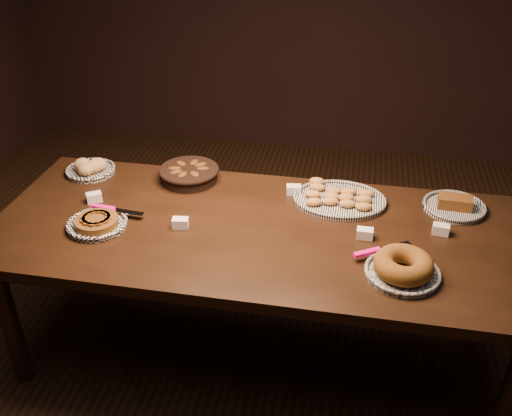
% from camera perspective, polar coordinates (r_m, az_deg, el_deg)
% --- Properties ---
extents(ground, '(5.00, 5.00, 0.00)m').
position_cam_1_polar(ground, '(3.00, 0.28, -14.05)').
color(ground, black).
rests_on(ground, ground).
extents(buffet_table, '(2.40, 1.00, 0.75)m').
position_cam_1_polar(buffet_table, '(2.57, 0.32, -3.36)').
color(buffet_table, black).
rests_on(buffet_table, ground).
extents(apple_tart_plate, '(0.32, 0.27, 0.05)m').
position_cam_1_polar(apple_tart_plate, '(2.62, -15.59, -1.42)').
color(apple_tart_plate, white).
rests_on(apple_tart_plate, buffet_table).
extents(madeleine_platter, '(0.44, 0.36, 0.05)m').
position_cam_1_polar(madeleine_platter, '(2.74, 8.28, 0.97)').
color(madeleine_platter, black).
rests_on(madeleine_platter, buffet_table).
extents(bundt_cake_plate, '(0.34, 0.36, 0.09)m').
position_cam_1_polar(bundt_cake_plate, '(2.30, 14.47, -5.77)').
color(bundt_cake_plate, black).
rests_on(bundt_cake_plate, buffet_table).
extents(croissant_basket, '(0.31, 0.31, 0.08)m').
position_cam_1_polar(croissant_basket, '(2.91, -6.73, 3.53)').
color(croissant_basket, black).
rests_on(croissant_basket, buffet_table).
extents(bread_roll_plate, '(0.26, 0.26, 0.08)m').
position_cam_1_polar(bread_roll_plate, '(3.08, -16.24, 3.86)').
color(bread_roll_plate, white).
rests_on(bread_roll_plate, buffet_table).
extents(loaf_plate, '(0.29, 0.29, 0.07)m').
position_cam_1_polar(loaf_plate, '(2.81, 19.22, 0.24)').
color(loaf_plate, black).
rests_on(loaf_plate, buffet_table).
extents(tent_cards, '(1.68, 0.45, 0.04)m').
position_cam_1_polar(tent_cards, '(2.59, 1.55, -0.57)').
color(tent_cards, white).
rests_on(tent_cards, buffet_table).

